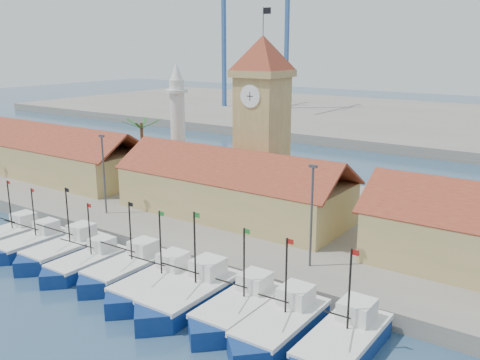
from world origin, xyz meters
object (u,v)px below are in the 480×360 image
Objects in this scene: boat_0 at (6,237)px; minaret at (178,122)px; clock_tower at (262,116)px; boat_5 at (154,286)px.

minaret is at bearing 87.18° from boat_0.
boat_0 is 0.57× the size of minaret.
clock_tower is at bearing 55.77° from boat_0.
clock_tower is at bearing -7.61° from minaret.
boat_0 is at bearing -92.82° from minaret.
boat_5 is 0.61× the size of minaret.
clock_tower is at bearing 101.11° from boat_5.
boat_0 is 31.04m from clock_tower.
clock_tower reaches higher than boat_0.
minaret reaches higher than boat_5.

